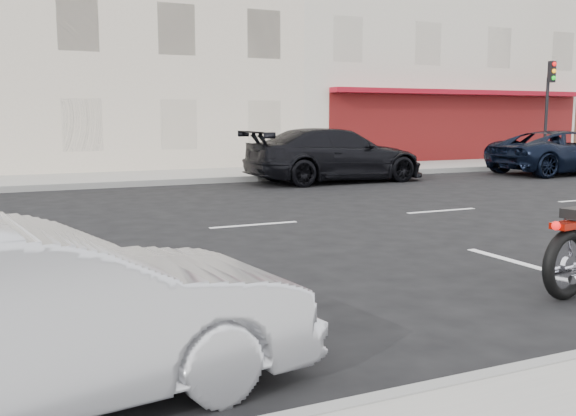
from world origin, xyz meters
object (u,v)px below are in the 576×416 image
(suv_far, at_px, (565,152))
(fire_hydrant, at_px, (513,152))
(traffic_light, at_px, (549,98))
(car_far, at_px, (335,155))
(sedan_silver, at_px, (25,319))

(suv_far, bearing_deg, fire_hydrant, -15.69)
(traffic_light, xyz_separation_m, car_far, (-10.64, -2.41, -1.79))
(fire_hydrant, relative_size, sedan_silver, 0.19)
(fire_hydrant, height_order, sedan_silver, sedan_silver)
(traffic_light, bearing_deg, sedan_silver, -143.57)
(traffic_light, distance_m, car_far, 11.06)
(sedan_silver, height_order, car_far, car_far)
(sedan_silver, distance_m, suv_far, 20.12)
(sedan_silver, xyz_separation_m, car_far, (8.76, 11.91, 0.16))
(suv_far, bearing_deg, traffic_light, -36.49)
(traffic_light, xyz_separation_m, fire_hydrant, (-1.50, 0.17, -2.03))
(traffic_light, bearing_deg, car_far, -167.26)
(fire_hydrant, bearing_deg, traffic_light, -6.36)
(sedan_silver, relative_size, car_far, 0.70)
(traffic_light, xyz_separation_m, sedan_silver, (-19.40, -14.32, -1.95))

